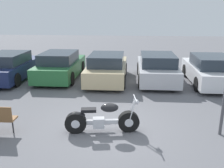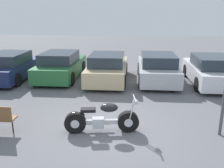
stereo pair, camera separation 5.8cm
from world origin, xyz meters
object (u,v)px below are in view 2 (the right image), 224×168
Objects in this scene: parked_car_navy at (11,67)px; parked_car_green at (61,66)px; motorcycle at (101,119)px; parked_car_champagne at (108,68)px; parked_car_silver at (157,68)px; parked_car_white at (210,71)px.

parked_car_navy is 2.58m from parked_car_green.
parked_car_champagne is at bearing 93.87° from motorcycle.
parked_car_navy is at bearing 134.48° from motorcycle.
motorcycle is 0.51× the size of parked_car_navy.
parked_car_silver is (2.54, 0.20, 0.00)m from parked_car_champagne.
motorcycle is at bearing -64.07° from parked_car_green.
parked_car_white is at bearing -0.19° from parked_car_navy.
parked_car_silver reaches higher than motorcycle.
parked_car_green is at bearing 176.39° from parked_car_white.
parked_car_champagne is at bearing 178.74° from parked_car_white.
parked_car_green is 1.00× the size of parked_car_champagne.
motorcycle is 0.51× the size of parked_car_champagne.
parked_car_white is at bearing 49.64° from motorcycle.
motorcycle is 7.26m from parked_car_white.
parked_car_silver is (7.62, 0.28, 0.00)m from parked_car_navy.
parked_car_silver is at bearing 69.71° from motorcycle.
parked_car_silver and parked_car_white have the same top height.
motorcycle is 6.23m from parked_car_silver.
parked_car_green and parked_car_silver have the same top height.
parked_car_green is 5.08m from parked_car_silver.
parked_car_navy is (-5.46, 5.56, 0.27)m from motorcycle.
parked_car_navy reaches higher than motorcycle.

